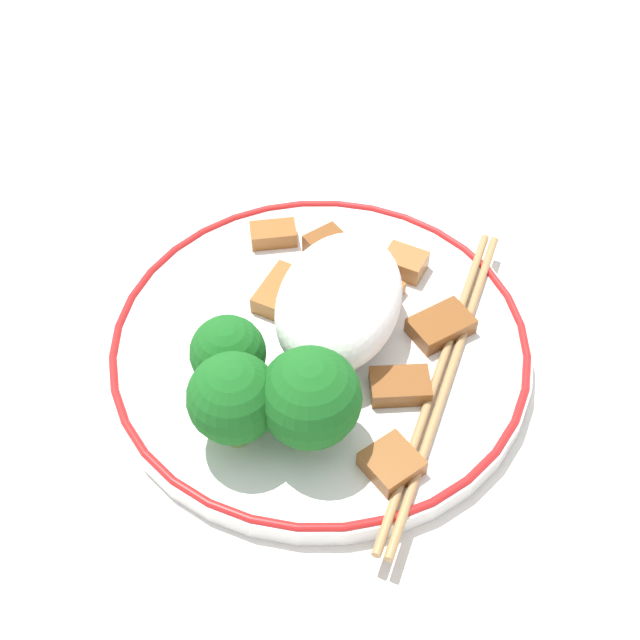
{
  "coord_description": "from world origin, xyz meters",
  "views": [
    {
      "loc": [
        -0.33,
        -0.1,
        0.43
      ],
      "look_at": [
        0.0,
        0.0,
        0.03
      ],
      "focal_mm": 50.0,
      "sensor_mm": 36.0,
      "label": 1
    }
  ],
  "objects_px": {
    "broccoli_back_left": "(228,353)",
    "broccoli_back_center": "(233,399)",
    "broccoli_back_right": "(310,398)",
    "chopsticks": "(444,375)",
    "plate": "(320,347)"
  },
  "relations": [
    {
      "from": "broccoli_back_center",
      "to": "broccoli_back_right",
      "type": "relative_size",
      "value": 0.94
    },
    {
      "from": "broccoli_back_center",
      "to": "chopsticks",
      "type": "relative_size",
      "value": 0.25
    },
    {
      "from": "broccoli_back_left",
      "to": "broccoli_back_center",
      "type": "height_order",
      "value": "broccoli_back_center"
    },
    {
      "from": "broccoli_back_left",
      "to": "chopsticks",
      "type": "bearing_deg",
      "value": -71.86
    },
    {
      "from": "broccoli_back_right",
      "to": "plate",
      "type": "bearing_deg",
      "value": 12.25
    },
    {
      "from": "plate",
      "to": "broccoli_back_right",
      "type": "xyz_separation_m",
      "value": [
        -0.07,
        -0.01,
        0.04
      ]
    },
    {
      "from": "chopsticks",
      "to": "broccoli_back_left",
      "type": "bearing_deg",
      "value": 108.14
    },
    {
      "from": "plate",
      "to": "broccoli_back_right",
      "type": "bearing_deg",
      "value": -167.75
    },
    {
      "from": "chopsticks",
      "to": "broccoli_back_right",
      "type": "bearing_deg",
      "value": 134.25
    },
    {
      "from": "broccoli_back_center",
      "to": "broccoli_back_right",
      "type": "xyz_separation_m",
      "value": [
        0.01,
        -0.04,
        0.0
      ]
    },
    {
      "from": "broccoli_back_left",
      "to": "chopsticks",
      "type": "xyz_separation_m",
      "value": [
        0.04,
        -0.12,
        -0.02
      ]
    },
    {
      "from": "chopsticks",
      "to": "plate",
      "type": "bearing_deg",
      "value": 85.89
    },
    {
      "from": "broccoli_back_center",
      "to": "chopsticks",
      "type": "xyz_separation_m",
      "value": [
        0.07,
        -0.1,
        -0.03
      ]
    },
    {
      "from": "broccoli_back_center",
      "to": "broccoli_back_right",
      "type": "distance_m",
      "value": 0.04
    },
    {
      "from": "broccoli_back_right",
      "to": "chopsticks",
      "type": "xyz_separation_m",
      "value": [
        0.06,
        -0.06,
        -0.03
      ]
    }
  ]
}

